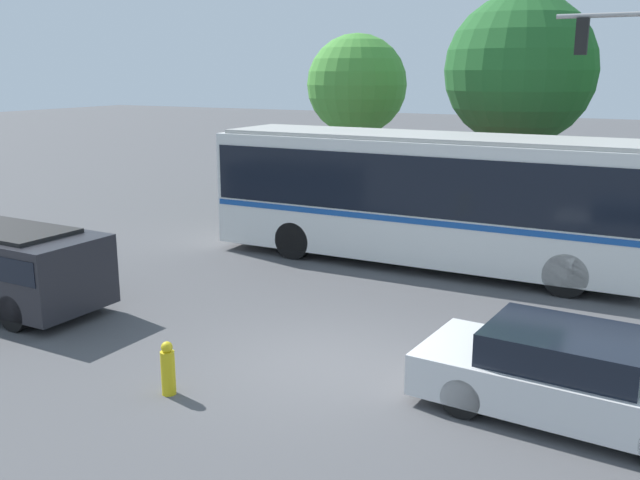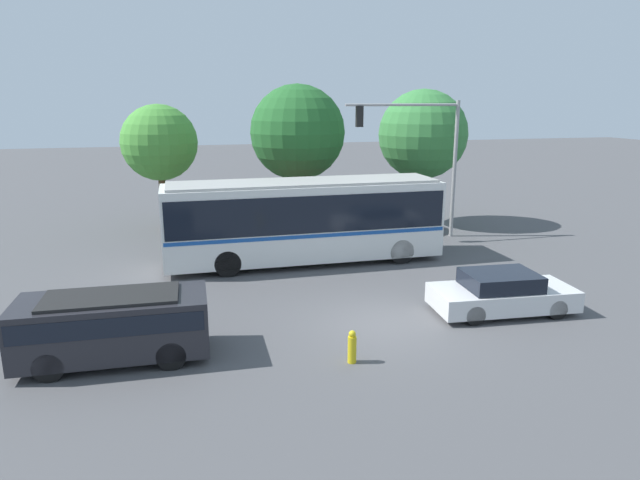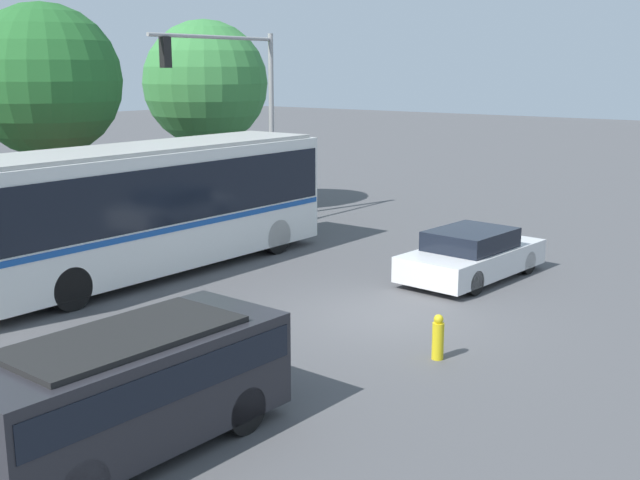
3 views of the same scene
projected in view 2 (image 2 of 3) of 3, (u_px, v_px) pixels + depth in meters
name	position (u px, v px, depth m)	size (l,w,h in m)	color
ground_plane	(381.00, 324.00, 16.46)	(140.00, 140.00, 0.00)	#4C4C4F
city_bus	(304.00, 216.00, 22.33)	(11.07, 2.71, 3.33)	silver
sedan_foreground	(502.00, 293.00, 17.28)	(4.47, 2.21, 1.28)	silver
suv_left_lane	(113.00, 322.00, 14.00)	(4.70, 2.13, 1.73)	#232328
traffic_light_pole	(427.00, 147.00, 25.72)	(5.51, 0.24, 6.41)	gray
flowering_hedge	(295.00, 225.00, 25.90)	(9.23, 1.11, 1.63)	#286028
street_tree_left	(159.00, 143.00, 27.71)	(3.76, 3.76, 6.25)	brown
street_tree_centre	(297.00, 133.00, 27.06)	(4.60, 4.60, 7.19)	brown
street_tree_right	(423.00, 135.00, 28.56)	(4.54, 4.54, 6.98)	brown
fire_hydrant	(352.00, 347.00, 13.97)	(0.22, 0.22, 0.86)	gold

